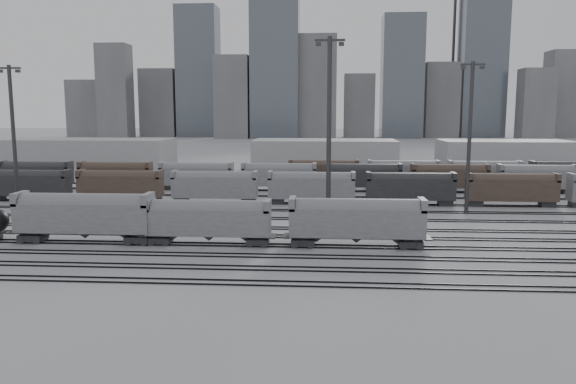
# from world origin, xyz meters

# --- Properties ---
(ground) EXTENTS (900.00, 900.00, 0.00)m
(ground) POSITION_xyz_m (0.00, 0.00, 0.00)
(ground) COLOR #B5B4B9
(ground) RESTS_ON ground
(tracks) EXTENTS (220.00, 71.50, 0.16)m
(tracks) POSITION_xyz_m (0.00, 17.50, 0.08)
(tracks) COLOR black
(tracks) RESTS_ON ground
(hopper_car_a) EXTENTS (16.82, 3.34, 6.02)m
(hopper_car_a) POSITION_xyz_m (-18.99, 1.00, 3.72)
(hopper_car_a) COLOR black
(hopper_car_a) RESTS_ON ground
(hopper_car_b) EXTENTS (15.04, 2.99, 5.38)m
(hopper_car_b) POSITION_xyz_m (-3.58, 1.00, 3.32)
(hopper_car_b) COLOR black
(hopper_car_b) RESTS_ON ground
(hopper_car_c) EXTENTS (16.01, 3.18, 5.73)m
(hopper_car_c) POSITION_xyz_m (14.20, 1.00, 3.54)
(hopper_car_c) COLOR black
(hopper_car_c) RESTS_ON ground
(light_mast_b) EXTENTS (3.68, 0.59, 22.99)m
(light_mast_b) POSITION_xyz_m (-37.63, 19.03, 12.20)
(light_mast_b) COLOR #323234
(light_mast_b) RESTS_ON ground
(light_mast_c) EXTENTS (4.20, 0.67, 26.27)m
(light_mast_c) POSITION_xyz_m (10.87, 14.88, 13.94)
(light_mast_c) COLOR #323234
(light_mast_c) RESTS_ON ground
(light_mast_d) EXTENTS (3.77, 0.60, 23.58)m
(light_mast_d) POSITION_xyz_m (32.69, 24.33, 12.51)
(light_mast_d) COLOR #323234
(light_mast_d) RESTS_ON ground
(bg_string_near) EXTENTS (151.00, 3.00, 5.60)m
(bg_string_near) POSITION_xyz_m (8.00, 32.00, 2.80)
(bg_string_near) COLOR gray
(bg_string_near) RESTS_ON ground
(bg_string_mid) EXTENTS (151.00, 3.00, 5.60)m
(bg_string_mid) POSITION_xyz_m (18.00, 48.00, 2.80)
(bg_string_mid) COLOR black
(bg_string_mid) RESTS_ON ground
(bg_string_far) EXTENTS (66.00, 3.00, 5.60)m
(bg_string_far) POSITION_xyz_m (35.50, 56.00, 2.80)
(bg_string_far) COLOR brown
(bg_string_far) RESTS_ON ground
(warehouse_left) EXTENTS (50.00, 18.00, 8.00)m
(warehouse_left) POSITION_xyz_m (-60.00, 95.00, 4.00)
(warehouse_left) COLOR #ABABAE
(warehouse_left) RESTS_ON ground
(warehouse_mid) EXTENTS (40.00, 18.00, 8.00)m
(warehouse_mid) POSITION_xyz_m (10.00, 95.00, 4.00)
(warehouse_mid) COLOR #ABABAE
(warehouse_mid) RESTS_ON ground
(warehouse_right) EXTENTS (35.00, 18.00, 8.00)m
(warehouse_right) POSITION_xyz_m (60.00, 95.00, 4.00)
(warehouse_right) COLOR #ABABAE
(warehouse_right) RESTS_ON ground
(skyline) EXTENTS (316.00, 22.40, 95.00)m
(skyline) POSITION_xyz_m (10.84, 280.00, 34.73)
(skyline) COLOR gray
(skyline) RESTS_ON ground
(crane_left) EXTENTS (42.00, 1.80, 100.00)m
(crane_left) POSITION_xyz_m (-28.74, 305.00, 57.39)
(crane_left) COLOR #323234
(crane_left) RESTS_ON ground
(crane_right) EXTENTS (42.00, 1.80, 100.00)m
(crane_right) POSITION_xyz_m (91.26, 305.00, 57.39)
(crane_right) COLOR #323234
(crane_right) RESTS_ON ground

